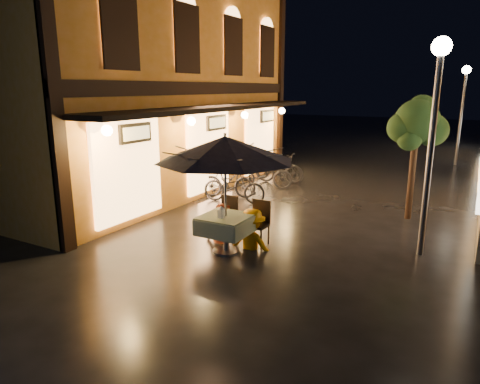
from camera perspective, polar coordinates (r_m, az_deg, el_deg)
The scene contains 17 objects.
ground at distance 8.58m, azimuth 0.59°, elevation -9.00°, with size 90.00×90.00×0.00m, color black.
west_building at distance 14.51m, azimuth -12.17°, elevation 15.00°, with size 5.90×11.40×7.40m.
street_tree at distance 11.58m, azimuth 22.56°, elevation 8.26°, with size 1.43×1.20×3.15m.
streetlamp_near at distance 8.99m, azimuth 24.56°, elevation 9.98°, with size 0.36×0.36×4.23m.
streetlamp_far at distance 20.97m, azimuth 27.62°, elevation 11.12°, with size 0.36×0.36×4.23m.
cafe_table at distance 8.78m, azimuth -1.92°, elevation -4.39°, with size 0.99×0.99×0.78m.
patio_umbrella at distance 8.43m, azimuth -2.00°, elevation 5.76°, with size 2.79×2.79×2.46m.
cafe_chair_left at distance 9.59m, azimuth -1.69°, elevation -3.11°, with size 0.42×0.42×0.97m.
cafe_chair_right at distance 9.22m, azimuth 2.59°, elevation -3.81°, with size 0.42×0.42×0.97m.
table_lantern at distance 8.54m, azimuth -2.54°, elevation -2.59°, with size 0.16×0.16×0.25m.
person_orange at distance 9.44m, azimuth -2.54°, elevation -1.63°, with size 0.79×0.62×1.63m, color #BD4723.
person_yellow at distance 8.97m, azimuth 1.60°, elevation -2.42°, with size 1.06×0.61×1.64m, color #FF9E00.
bicycle_0 at distance 12.61m, azimuth -0.79°, elevation 0.81°, with size 0.66×1.89×0.99m, color black.
bicycle_1 at distance 13.17m, azimuth -1.62°, elevation 1.47°, with size 0.49×1.73×1.04m, color black.
bicycle_2 at distance 14.39m, azimuth 3.20°, elevation 2.43°, with size 0.66×1.91×1.00m, color black.
bicycle_3 at distance 15.32m, azimuth 5.36°, elevation 3.10°, with size 0.48×1.68×1.01m, color black.
bicycle_4 at distance 15.73m, azimuth 5.02°, elevation 3.37°, with size 0.67×1.91×1.00m, color black.
Camera 1 is at (3.79, -6.95, 3.31)m, focal length 32.00 mm.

